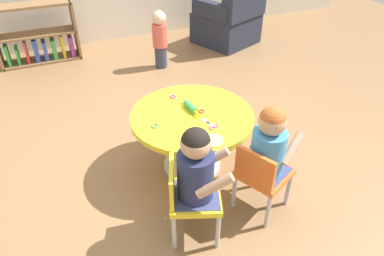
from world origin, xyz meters
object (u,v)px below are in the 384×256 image
object	(u,v)px
seated_child_left	(196,167)
rolling_pin	(191,107)
toddler_standing	(160,38)
child_chair_left	(189,196)
craft_scissors	(211,125)
seated_child_right	(269,144)
armchair_dark	(229,21)
bookshelf_low	(38,39)
child_chair_right	(261,175)
craft_table	(192,127)

from	to	relation	value
seated_child_left	rolling_pin	xyz separation A→B (m)	(0.24, 0.63, -0.02)
toddler_standing	rolling_pin	size ratio (longest dim) A/B	2.91
child_chair_left	toddler_standing	xyz separation A→B (m)	(0.65, 2.36, 0.05)
toddler_standing	craft_scissors	xyz separation A→B (m)	(-0.33, -1.99, 0.13)
child_chair_left	seated_child_left	xyz separation A→B (m)	(0.04, -0.01, 0.23)
seated_child_right	toddler_standing	xyz separation A→B (m)	(0.12, 2.36, -0.17)
armchair_dark	toddler_standing	size ratio (longest dim) A/B	1.38
bookshelf_low	craft_scissors	distance (m)	2.90
seated_child_left	child_chair_right	xyz separation A→B (m)	(0.46, 0.00, -0.23)
bookshelf_low	rolling_pin	world-z (taller)	bookshelf_low
craft_table	child_chair_right	size ratio (longest dim) A/B	1.64
seated_child_left	seated_child_right	bearing A→B (deg)	1.96
seated_child_left	seated_child_right	xyz separation A→B (m)	(0.49, 0.02, 0.00)
seated_child_right	bookshelf_low	bearing A→B (deg)	110.57
seated_child_left	bookshelf_low	world-z (taller)	seated_child_left
bookshelf_low	toddler_standing	xyz separation A→B (m)	(1.29, -0.75, 0.07)
toddler_standing	child_chair_right	bearing A→B (deg)	-93.80
child_chair_left	craft_scissors	world-z (taller)	child_chair_left
child_chair_left	armchair_dark	world-z (taller)	armchair_dark
craft_table	rolling_pin	size ratio (longest dim) A/B	3.81
armchair_dark	rolling_pin	xyz separation A→B (m)	(-1.48, -2.10, 0.20)
bookshelf_low	armchair_dark	world-z (taller)	armchair_dark
child_chair_right	rolling_pin	size ratio (longest dim) A/B	2.32
craft_table	craft_scissors	world-z (taller)	craft_scissors
craft_table	seated_child_right	distance (m)	0.64
seated_child_right	child_chair_right	bearing A→B (deg)	-155.12
child_chair_left	seated_child_right	distance (m)	0.58
rolling_pin	craft_table	bearing A→B (deg)	-102.91
craft_table	toddler_standing	distance (m)	1.84
toddler_standing	craft_scissors	size ratio (longest dim) A/B	4.81
child_chair_left	rolling_pin	distance (m)	0.71
craft_scissors	craft_table	bearing A→B (deg)	108.47
child_chair_right	rolling_pin	distance (m)	0.70
craft_table	child_chair_right	bearing A→B (deg)	-68.33
craft_table	craft_scissors	size ratio (longest dim) A/B	6.30
child_chair_right	armchair_dark	world-z (taller)	armchair_dark
craft_table	child_chair_right	xyz separation A→B (m)	(0.23, -0.58, -0.06)
bookshelf_low	rolling_pin	xyz separation A→B (m)	(0.91, -2.49, 0.22)
bookshelf_low	armchair_dark	distance (m)	2.43
child_chair_left	armchair_dark	distance (m)	3.23
bookshelf_low	rolling_pin	size ratio (longest dim) A/B	4.03
toddler_standing	craft_scissors	distance (m)	2.02
child_chair_left	seated_child_right	size ratio (longest dim) A/B	1.05
bookshelf_low	craft_scissors	world-z (taller)	bookshelf_low
rolling_pin	toddler_standing	bearing A→B (deg)	77.89
toddler_standing	craft_scissors	world-z (taller)	toddler_standing
seated_child_right	seated_child_left	bearing A→B (deg)	-178.04
seated_child_left	toddler_standing	distance (m)	2.46
rolling_pin	armchair_dark	bearing A→B (deg)	54.78
seated_child_right	craft_table	bearing A→B (deg)	115.36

